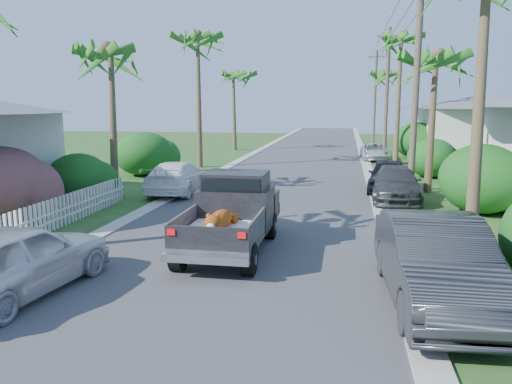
% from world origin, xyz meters
% --- Properties ---
extents(ground, '(120.00, 120.00, 0.00)m').
position_xyz_m(ground, '(0.00, 0.00, 0.00)').
color(ground, '#2A481B').
rests_on(ground, ground).
extents(road, '(8.00, 100.00, 0.02)m').
position_xyz_m(road, '(0.00, 25.00, 0.01)').
color(road, '#38383A').
rests_on(road, ground).
extents(curb_left, '(0.60, 100.00, 0.06)m').
position_xyz_m(curb_left, '(-4.30, 25.00, 0.03)').
color(curb_left, '#A5A39E').
rests_on(curb_left, ground).
extents(curb_right, '(0.60, 100.00, 0.06)m').
position_xyz_m(curb_right, '(4.30, 25.00, 0.03)').
color(curb_right, '#A5A39E').
rests_on(curb_right, ground).
extents(pickup_truck, '(1.98, 5.12, 2.06)m').
position_xyz_m(pickup_truck, '(-0.01, 5.12, 1.01)').
color(pickup_truck, black).
rests_on(pickup_truck, ground).
extents(parked_car_rn, '(2.09, 5.24, 1.69)m').
position_xyz_m(parked_car_rn, '(4.74, 1.92, 0.85)').
color(parked_car_rn, '#27292B').
rests_on(parked_car_rn, ground).
extents(parked_car_rm, '(2.07, 4.72, 1.35)m').
position_xyz_m(parked_car_rm, '(5.00, 12.93, 0.67)').
color(parked_car_rm, '#323437').
rests_on(parked_car_rm, ground).
extents(parked_car_rf, '(2.13, 4.37, 1.44)m').
position_xyz_m(parked_car_rf, '(4.87, 15.00, 0.72)').
color(parked_car_rf, black).
rests_on(parked_car_rf, ground).
extents(parked_car_rd, '(2.04, 4.27, 1.17)m').
position_xyz_m(parked_car_rd, '(5.00, 28.12, 0.59)').
color(parked_car_rd, silver).
rests_on(parked_car_rd, ground).
extents(parked_car_ln, '(2.35, 4.70, 1.54)m').
position_xyz_m(parked_car_ln, '(-3.60, 0.84, 0.77)').
color(parked_car_ln, silver).
rests_on(parked_car_ln, ground).
extents(parked_car_lf, '(2.09, 4.86, 1.39)m').
position_xyz_m(parked_car_lf, '(-4.33, 12.94, 0.70)').
color(parked_car_lf, white).
rests_on(parked_car_lf, ground).
extents(palm_l_b, '(4.40, 4.40, 7.40)m').
position_xyz_m(palm_l_b, '(-6.80, 12.00, 6.15)').
color(palm_l_b, brown).
rests_on(palm_l_b, ground).
extents(palm_l_c, '(4.40, 4.40, 9.20)m').
position_xyz_m(palm_l_c, '(-6.00, 22.00, 7.91)').
color(palm_l_c, brown).
rests_on(palm_l_c, ground).
extents(palm_l_d, '(4.40, 4.40, 7.70)m').
position_xyz_m(palm_l_d, '(-6.50, 34.00, 6.44)').
color(palm_l_d, brown).
rests_on(palm_l_d, ground).
extents(palm_r_b, '(4.40, 4.40, 7.20)m').
position_xyz_m(palm_r_b, '(6.60, 15.00, 5.95)').
color(palm_r_b, brown).
rests_on(palm_r_b, ground).
extents(palm_r_c, '(4.40, 4.40, 9.40)m').
position_xyz_m(palm_r_c, '(6.20, 26.00, 8.11)').
color(palm_r_c, brown).
rests_on(palm_r_c, ground).
extents(palm_r_d, '(4.40, 4.40, 8.00)m').
position_xyz_m(palm_r_d, '(6.50, 40.00, 6.74)').
color(palm_r_d, brown).
rests_on(palm_r_d, ground).
extents(shrub_l_b, '(3.00, 3.30, 2.60)m').
position_xyz_m(shrub_l_b, '(-7.80, 6.00, 1.30)').
color(shrub_l_b, '#A41756').
rests_on(shrub_l_b, ground).
extents(shrub_l_c, '(2.40, 2.64, 2.00)m').
position_xyz_m(shrub_l_c, '(-7.40, 10.00, 1.00)').
color(shrub_l_c, '#153F12').
rests_on(shrub_l_c, ground).
extents(shrub_l_d, '(3.20, 3.52, 2.40)m').
position_xyz_m(shrub_l_d, '(-8.00, 18.00, 1.20)').
color(shrub_l_d, '#153F12').
rests_on(shrub_l_d, ground).
extents(shrub_r_b, '(3.00, 3.30, 2.50)m').
position_xyz_m(shrub_r_b, '(7.80, 11.00, 1.25)').
color(shrub_r_b, '#153F12').
rests_on(shrub_r_b, ground).
extents(shrub_r_c, '(2.60, 2.86, 2.10)m').
position_xyz_m(shrub_r_c, '(7.50, 20.00, 1.05)').
color(shrub_r_c, '#153F12').
rests_on(shrub_r_c, ground).
extents(shrub_r_d, '(3.20, 3.52, 2.60)m').
position_xyz_m(shrub_r_d, '(8.00, 30.00, 1.30)').
color(shrub_r_d, '#153F12').
rests_on(shrub_r_d, ground).
extents(picket_fence, '(0.10, 11.00, 1.00)m').
position_xyz_m(picket_fence, '(-6.00, 5.50, 0.50)').
color(picket_fence, white).
rests_on(picket_fence, ground).
extents(house_right_far, '(9.00, 8.00, 4.60)m').
position_xyz_m(house_right_far, '(13.00, 30.00, 2.12)').
color(house_right_far, silver).
rests_on(house_right_far, ground).
extents(utility_pole_b, '(1.60, 0.26, 9.00)m').
position_xyz_m(utility_pole_b, '(5.60, 13.00, 4.60)').
color(utility_pole_b, brown).
rests_on(utility_pole_b, ground).
extents(utility_pole_c, '(1.60, 0.26, 9.00)m').
position_xyz_m(utility_pole_c, '(5.60, 28.00, 4.60)').
color(utility_pole_c, brown).
rests_on(utility_pole_c, ground).
extents(utility_pole_d, '(1.60, 0.26, 9.00)m').
position_xyz_m(utility_pole_d, '(5.60, 43.00, 4.60)').
color(utility_pole_d, brown).
rests_on(utility_pole_d, ground).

